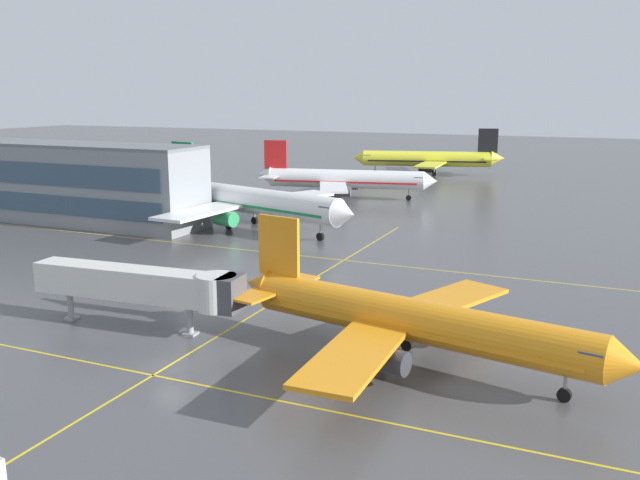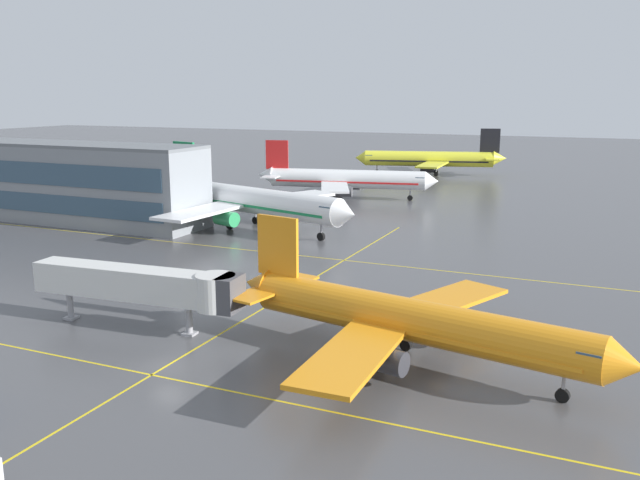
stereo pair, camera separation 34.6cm
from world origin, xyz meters
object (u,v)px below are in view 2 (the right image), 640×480
object	(u,v)px
airliner_front_gate	(408,320)
airliner_far_left_stand	(430,159)
jet_bridge	(150,285)
airliner_second_row	(249,200)
airliner_third_row	(345,179)

from	to	relation	value
airliner_front_gate	airliner_far_left_stand	world-z (taller)	airliner_far_left_stand
airliner_front_gate	airliner_far_left_stand	xyz separation A→B (m)	(-29.99, 120.07, 0.54)
airliner_front_gate	jet_bridge	distance (m)	22.79
airliner_far_left_stand	jet_bridge	bearing A→B (deg)	-86.58
airliner_far_left_stand	jet_bridge	world-z (taller)	airliner_far_left_stand
airliner_front_gate	airliner_second_row	size ratio (longest dim) A/B	0.83
airliner_front_gate	airliner_far_left_stand	distance (m)	123.76
airliner_second_row	airliner_far_left_stand	world-z (taller)	airliner_second_row
airliner_third_row	airliner_far_left_stand	world-z (taller)	airliner_far_left_stand
jet_bridge	airliner_second_row	bearing A→B (deg)	109.01
airliner_front_gate	airliner_third_row	distance (m)	82.98
airliner_second_row	jet_bridge	bearing A→B (deg)	-70.99
airliner_second_row	airliner_third_row	distance (m)	33.56
airliner_front_gate	airliner_far_left_stand	bearing A→B (deg)	104.02
airliner_second_row	jet_bridge	size ratio (longest dim) A/B	1.98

